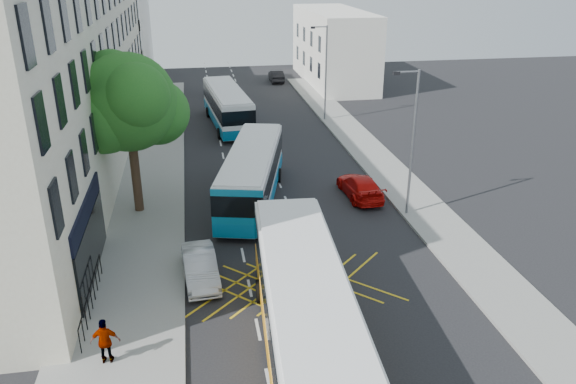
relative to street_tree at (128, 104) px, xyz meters
name	(u,v)px	position (x,y,z in m)	size (l,w,h in m)	color
ground	(359,372)	(8.51, -14.97, -6.29)	(120.00, 120.00, 0.00)	black
pavement_left	(140,211)	(0.01, 0.03, -6.22)	(5.00, 70.00, 0.15)	gray
pavement_right	(407,192)	(16.01, 0.03, -6.22)	(3.00, 70.00, 0.15)	gray
terrace_main	(54,66)	(-5.49, 9.52, 0.46)	(8.30, 45.00, 13.50)	beige
terrace_far	(111,35)	(-5.49, 40.03, -1.29)	(8.00, 20.00, 10.00)	silver
building_right	(333,47)	(19.51, 33.03, -2.29)	(6.00, 18.00, 8.00)	silver
street_tree	(128,104)	(0.00, 0.00, 0.00)	(6.30, 5.70, 8.80)	#382619
lamp_near	(411,136)	(14.71, -2.97, -1.68)	(1.45, 0.15, 8.00)	slate
lamp_far	(325,68)	(14.71, 17.03, -1.68)	(1.45, 0.15, 8.00)	slate
railings	(91,297)	(-1.19, -9.67, -5.57)	(0.08, 5.60, 1.14)	black
bus_near	(305,309)	(6.82, -13.53, -4.46)	(3.64, 12.52, 3.48)	silver
bus_mid	(252,174)	(6.53, 0.54, -4.62)	(5.25, 11.58, 3.17)	silver
bus_far	(227,106)	(6.26, 16.98, -4.62)	(3.63, 11.50, 3.18)	silver
parked_car_silver	(200,267)	(3.22, -7.89, -5.62)	(1.42, 4.06, 1.34)	#AFB1B7
red_hatchback	(360,186)	(12.98, 0.04, -5.62)	(1.87, 4.61, 1.34)	red
distant_car_grey	(222,90)	(6.43, 28.12, -5.65)	(2.13, 4.63, 1.29)	#3C3D43
distant_car_dark	(276,76)	(13.14, 34.40, -5.63)	(1.41, 4.03, 1.33)	black
pedestrian_far	(105,341)	(-0.18, -13.11, -5.26)	(1.03, 0.43, 1.76)	gray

